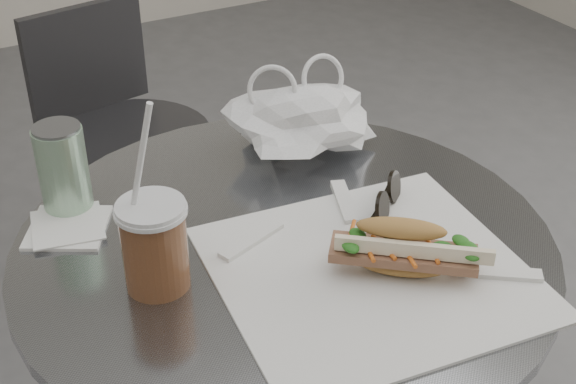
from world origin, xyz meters
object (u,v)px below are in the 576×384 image
chair_far (127,178)px  sunglasses (386,200)px  cafe_table (285,380)px  banh_mi (402,249)px  drink_can (63,169)px  iced_coffee (154,244)px

chair_far → sunglasses: 1.02m
cafe_table → banh_mi: (0.10, -0.14, 0.32)m
chair_far → sunglasses: sunglasses is taller
banh_mi → sunglasses: banh_mi is taller
chair_far → drink_can: (-0.28, -0.69, 0.47)m
sunglasses → chair_far: bearing=58.5°
chair_far → banh_mi: banh_mi is taller
cafe_table → sunglasses: bearing=-2.1°
iced_coffee → sunglasses: bearing=0.2°
chair_far → drink_can: 0.88m
iced_coffee → drink_can: 0.23m
cafe_table → sunglasses: (0.17, -0.01, 0.29)m
cafe_table → sunglasses: 0.34m
iced_coffee → banh_mi: bearing=-24.6°
cafe_table → chair_far: 0.92m
iced_coffee → drink_can: iced_coffee is taller
chair_far → banh_mi: bearing=82.8°
chair_far → sunglasses: bearing=87.4°
cafe_table → banh_mi: bearing=-54.7°
chair_far → drink_can: bearing=57.4°
sunglasses → drink_can: size_ratio=0.72×
banh_mi → iced_coffee: (-0.29, 0.13, 0.02)m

